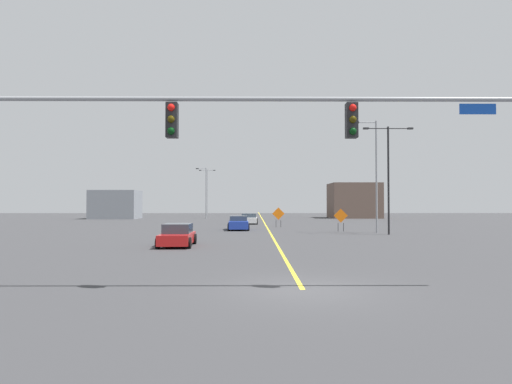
% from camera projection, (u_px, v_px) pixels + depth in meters
% --- Properties ---
extents(ground, '(197.58, 197.58, 0.00)m').
position_uv_depth(ground, '(303.00, 290.00, 12.88)').
color(ground, '#38383A').
extents(road_centre_stripe, '(0.16, 109.76, 0.01)m').
position_uv_depth(road_centre_stripe, '(263.00, 220.00, 67.75)').
color(road_centre_stripe, yellow).
rests_on(road_centre_stripe, ground).
extents(traffic_signal_assembly, '(16.26, 0.44, 6.37)m').
position_uv_depth(traffic_signal_assembly, '(186.00, 131.00, 12.97)').
color(traffic_signal_assembly, gray).
rests_on(traffic_signal_assembly, ground).
extents(street_lamp_far_left, '(3.18, 0.24, 9.06)m').
position_uv_depth(street_lamp_far_left, '(207.00, 189.00, 83.77)').
color(street_lamp_far_left, gray).
rests_on(street_lamp_far_left, ground).
extents(street_lamp_near_left, '(2.02, 0.24, 9.73)m').
position_uv_depth(street_lamp_near_left, '(375.00, 172.00, 37.55)').
color(street_lamp_near_left, gray).
rests_on(street_lamp_near_left, ground).
extents(street_lamp_near_right, '(4.10, 0.24, 8.86)m').
position_uv_depth(street_lamp_near_right, '(388.00, 171.00, 35.54)').
color(street_lamp_near_right, black).
rests_on(street_lamp_near_right, ground).
extents(street_lamp_mid_right, '(1.76, 0.24, 8.46)m').
position_uv_depth(street_lamp_mid_right, '(205.00, 191.00, 72.09)').
color(street_lamp_mid_right, gray).
rests_on(street_lamp_mid_right, ground).
extents(construction_sign_left_shoulder, '(1.33, 0.17, 2.11)m').
position_uv_depth(construction_sign_left_shoulder, '(278.00, 215.00, 46.58)').
color(construction_sign_left_shoulder, orange).
rests_on(construction_sign_left_shoulder, ground).
extents(construction_sign_right_lane, '(1.29, 0.06, 2.07)m').
position_uv_depth(construction_sign_right_lane, '(341.00, 217.00, 39.62)').
color(construction_sign_right_lane, orange).
rests_on(construction_sign_right_lane, ground).
extents(car_blue_mid, '(2.19, 4.23, 1.35)m').
position_uv_depth(car_blue_mid, '(238.00, 223.00, 41.70)').
color(car_blue_mid, '#1E389E').
rests_on(car_blue_mid, ground).
extents(car_white_far, '(2.19, 4.00, 1.30)m').
position_uv_depth(car_white_far, '(249.00, 219.00, 53.70)').
color(car_white_far, white).
rests_on(car_white_far, ground).
extents(car_red_distant, '(2.06, 3.97, 1.34)m').
position_uv_depth(car_red_distant, '(177.00, 236.00, 26.00)').
color(car_red_distant, red).
rests_on(car_red_distant, ground).
extents(roadside_building_east, '(8.25, 7.46, 6.01)m').
position_uv_depth(roadside_building_east, '(354.00, 201.00, 75.38)').
color(roadside_building_east, brown).
rests_on(roadside_building_east, ground).
extents(roadside_building_west, '(7.52, 5.38, 4.67)m').
position_uv_depth(roadside_building_west, '(116.00, 205.00, 71.47)').
color(roadside_building_west, gray).
rests_on(roadside_building_west, ground).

